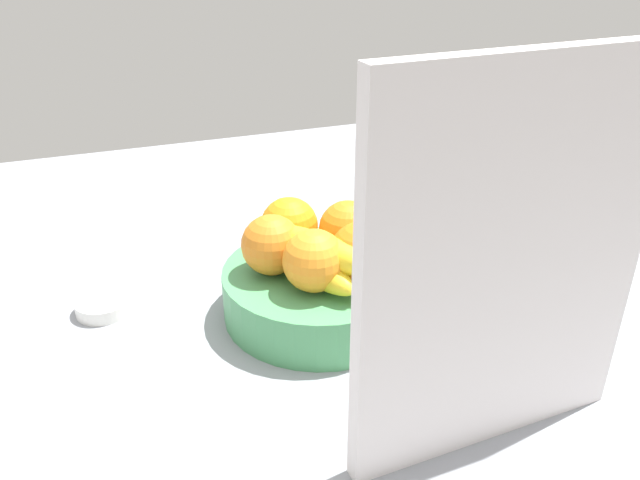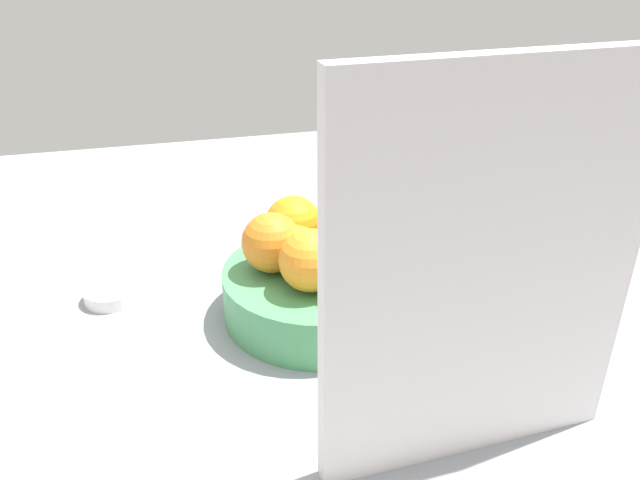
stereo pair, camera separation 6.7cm
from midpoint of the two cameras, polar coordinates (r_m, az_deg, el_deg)
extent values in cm
cube|color=gray|center=(82.03, 0.89, -6.54)|extent=(180.00, 140.00, 3.00)
cylinder|color=#4A985E|center=(77.62, 2.47, -4.70)|extent=(23.74, 23.74, 6.13)
sphere|color=orange|center=(77.46, 5.27, 0.79)|extent=(7.24, 7.24, 7.24)
sphere|color=orange|center=(78.71, -0.02, 1.36)|extent=(7.24, 7.24, 7.24)
sphere|color=orange|center=(74.34, -1.84, -0.29)|extent=(7.24, 7.24, 7.24)
sphere|color=orange|center=(70.52, 1.82, -1.91)|extent=(7.24, 7.24, 7.24)
sphere|color=orange|center=(71.99, 6.15, -1.42)|extent=(7.24, 7.24, 7.24)
ellipsoid|color=yellow|center=(73.63, 1.14, -2.01)|extent=(9.01, 17.41, 4.00)
ellipsoid|color=yellow|center=(71.69, 1.68, -0.87)|extent=(12.83, 16.33, 4.00)
cube|color=white|center=(53.48, 18.32, -3.47)|extent=(28.05, 3.05, 36.00)
cylinder|color=#BAB3C2|center=(82.25, 21.72, -1.22)|extent=(8.65, 8.65, 15.16)
cylinder|color=white|center=(84.51, -16.28, -4.75)|extent=(6.81, 6.81, 1.77)
camera|label=1|loc=(0.03, -87.42, 1.32)|focal=35.33mm
camera|label=2|loc=(0.03, 92.58, -1.32)|focal=35.33mm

